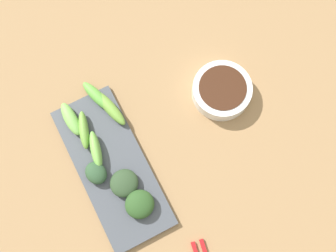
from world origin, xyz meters
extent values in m
cube|color=#9E7950|center=(0.00, 0.00, 0.01)|extent=(2.10, 2.10, 0.02)
cylinder|color=white|center=(-0.15, -0.03, 0.04)|extent=(0.13, 0.13, 0.04)
cylinder|color=#3F2012|center=(-0.15, -0.03, 0.05)|extent=(0.10, 0.10, 0.02)
cube|color=#474B54|center=(0.13, 0.01, 0.03)|extent=(0.14, 0.33, 0.01)
ellipsoid|color=#2C4F23|center=(0.11, 0.10, 0.05)|extent=(0.07, 0.07, 0.03)
ellipsoid|color=#2F472A|center=(0.12, 0.05, 0.04)|extent=(0.07, 0.07, 0.02)
ellipsoid|color=#77B94D|center=(0.15, -0.04, 0.05)|extent=(0.04, 0.09, 0.03)
ellipsoid|color=#2E4E30|center=(0.17, 0.01, 0.05)|extent=(0.05, 0.06, 0.03)
ellipsoid|color=#70A441|center=(0.15, -0.09, 0.04)|extent=(0.04, 0.09, 0.03)
ellipsoid|color=#74A83F|center=(0.08, -0.11, 0.04)|extent=(0.05, 0.10, 0.02)
ellipsoid|color=#64B043|center=(0.09, -0.14, 0.04)|extent=(0.05, 0.09, 0.02)
ellipsoid|color=#7ABA54|center=(0.17, -0.13, 0.04)|extent=(0.03, 0.08, 0.02)
camera|label=1|loc=(0.10, 0.19, 0.92)|focal=45.88mm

